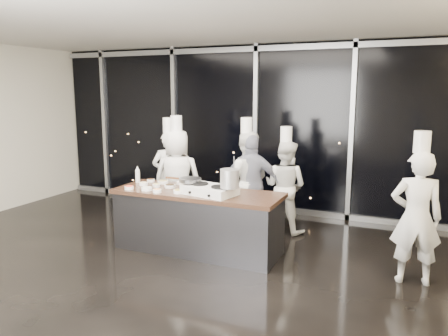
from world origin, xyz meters
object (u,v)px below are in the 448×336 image
object	(u,v)px
chef_far_left	(169,176)
stock_pot	(230,178)
chef_side	(416,216)
chef_center	(246,180)
chef_left	(177,178)
guest	(252,184)
demo_counter	(198,221)
stove	(210,190)
frying_pan	(190,180)
chef_right	(285,186)

from	to	relation	value
chef_far_left	stock_pot	bearing A→B (deg)	118.99
chef_side	chef_center	bearing A→B (deg)	-33.45
chef_center	stock_pot	bearing A→B (deg)	85.84
chef_center	chef_side	bearing A→B (deg)	140.05
chef_left	guest	world-z (taller)	chef_left
chef_center	chef_side	xyz separation A→B (m)	(2.62, -1.16, -0.00)
chef_far_left	chef_center	world-z (taller)	chef_center
stock_pot	demo_counter	bearing A→B (deg)	162.44
demo_counter	chef_far_left	distance (m)	1.58
stove	frying_pan	xyz separation A→B (m)	(-0.34, 0.06, 0.10)
chef_far_left	chef_right	bearing A→B (deg)	164.60
chef_center	stove	bearing A→B (deg)	72.65
frying_pan	chef_right	distance (m)	1.78
stove	stock_pot	xyz separation A→B (m)	(0.33, -0.07, 0.20)
chef_far_left	chef_center	bearing A→B (deg)	163.26
stove	chef_far_left	distance (m)	1.79
demo_counter	chef_right	distance (m)	1.69
demo_counter	chef_far_left	size ratio (longest dim) A/B	1.32
chef_center	guest	bearing A→B (deg)	132.27
demo_counter	chef_right	world-z (taller)	chef_right
stove	chef_center	world-z (taller)	chef_center
demo_counter	chef_left	xyz separation A→B (m)	(-0.83, 0.88, 0.41)
chef_right	chef_side	xyz separation A→B (m)	(1.99, -1.30, 0.06)
chef_left	chef_center	size ratio (longest dim) A/B	1.01
demo_counter	chef_side	size ratio (longest dim) A/B	1.31
chef_left	demo_counter	bearing A→B (deg)	116.26
frying_pan	chef_far_left	size ratio (longest dim) A/B	0.31
chef_center	chef_right	world-z (taller)	chef_center
stove	stock_pot	distance (m)	0.40
chef_left	chef_center	bearing A→B (deg)	-178.80
chef_left	guest	bearing A→B (deg)	175.42
chef_left	chef_right	world-z (taller)	chef_left
demo_counter	frying_pan	size ratio (longest dim) A/B	4.22
chef_left	chef_right	size ratio (longest dim) A/B	1.09
frying_pan	chef_far_left	xyz separation A→B (m)	(-1.00, 1.12, -0.22)
chef_center	chef_far_left	bearing A→B (deg)	-8.50
chef_center	demo_counter	bearing A→B (deg)	61.28
chef_center	guest	size ratio (longest dim) A/B	1.17
guest	stove	bearing A→B (deg)	75.08
demo_counter	stove	size ratio (longest dim) A/B	3.07
chef_left	chef_center	distance (m)	1.17
frying_pan	guest	world-z (taller)	guest
demo_counter	chef_side	bearing A→B (deg)	1.68
demo_counter	frying_pan	bearing A→B (deg)	-150.64
chef_left	guest	size ratio (longest dim) A/B	1.18
demo_counter	chef_right	xyz separation A→B (m)	(0.92, 1.38, 0.32)
stock_pot	frying_pan	bearing A→B (deg)	169.06
frying_pan	stock_pot	world-z (taller)	stock_pot
chef_side	stock_pot	bearing A→B (deg)	-2.90
demo_counter	frying_pan	world-z (taller)	frying_pan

